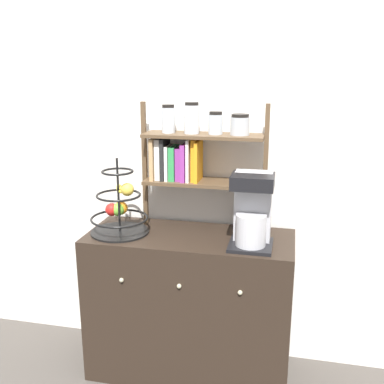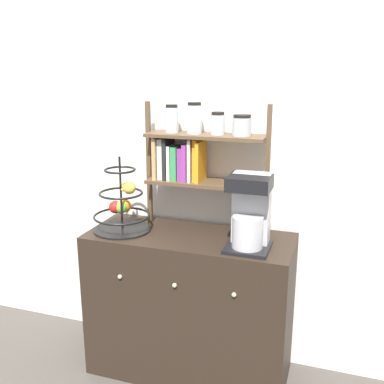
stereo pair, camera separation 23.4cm
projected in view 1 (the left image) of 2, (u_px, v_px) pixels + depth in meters
The scene contains 5 objects.
wall_back at pixel (200, 142), 2.55m from camera, with size 7.00×0.05×2.60m, color silver.
sideboard at pixel (190, 305), 2.52m from camera, with size 1.11×0.47×0.83m.
coffee_maker at pixel (252, 211), 2.23m from camera, with size 0.22×0.22×0.38m.
fruit_stand at pixel (119, 209), 2.44m from camera, with size 0.32×0.32×0.42m.
shelf_hutch at pixel (192, 152), 2.43m from camera, with size 0.69×0.20×0.70m.
Camera 1 is at (0.51, -1.98, 1.69)m, focal length 42.00 mm.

